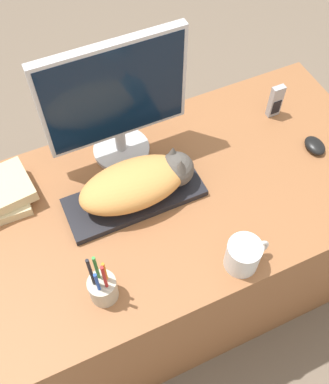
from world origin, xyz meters
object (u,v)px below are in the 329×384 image
Objects in this scene: keyboard at (135,197)px; pen_cup at (103,288)px; cat at (141,182)px; coffee_mug at (244,255)px; monitor at (116,99)px; phone at (276,101)px; computer_mouse at (315,146)px.

pen_cup reaches higher than keyboard.
coffee_mug is (0.17, -0.33, -0.03)m from cat.
pen_cup reaches higher than cat.
keyboard is 0.08m from cat.
monitor reaches higher than phone.
cat reaches higher than keyboard.
phone reaches higher than coffee_mug.
cat is 0.82× the size of monitor.
cat is at bearing -92.79° from monitor.
computer_mouse is at bearing -5.88° from cat.
monitor reaches higher than computer_mouse.
coffee_mug is (0.16, -0.53, -0.19)m from monitor.
pen_cup is (-0.22, -0.26, -0.03)m from cat.
phone is at bearing 102.45° from computer_mouse.
cat is 2.79× the size of coffee_mug.
coffee_mug is (0.20, -0.33, 0.04)m from keyboard.
monitor reaches higher than pen_cup.
pen_cup is 0.89m from phone.
pen_cup reaches higher than computer_mouse.
phone is (0.80, 0.39, 0.01)m from pen_cup.
phone is (-0.04, 0.20, 0.05)m from computer_mouse.
monitor reaches higher than coffee_mug.
monitor is at bearing 173.38° from phone.
pen_cup is (-0.20, -0.26, 0.04)m from keyboard.
computer_mouse is 0.66× the size of phone.
pen_cup is at bearing -127.33° from keyboard.
monitor is (0.01, 0.20, 0.16)m from cat.
computer_mouse is 0.64× the size of coffee_mug.
keyboard is 5.16× the size of computer_mouse.
coffee_mug is at bearing -148.72° from computer_mouse.
pen_cup reaches higher than phone.
cat is 4.38× the size of computer_mouse.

